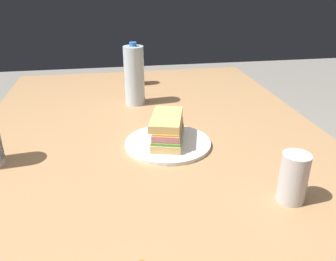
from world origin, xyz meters
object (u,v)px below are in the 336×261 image
Objects in this scene: dining_table at (158,174)px; soda_can_red at (137,72)px; paper_plate at (168,143)px; sandwich at (168,129)px; water_bottle_tall at (134,76)px; soda_can_silver at (293,178)px.

dining_table is 0.72m from soda_can_red.
soda_can_red is (0.66, 0.04, 0.05)m from paper_plate.
soda_can_red is at bearing -0.30° from dining_table.
sandwich is 0.66m from soda_can_red.
water_bottle_tall reaches higher than sandwich.
water_bottle_tall is (0.39, 0.07, 0.11)m from paper_plate.
water_bottle_tall is at bearing 23.11° from soda_can_silver.
paper_plate is 0.41m from soda_can_silver.
paper_plate is 1.33× the size of sandwich.
paper_plate is 2.19× the size of soda_can_red.
paper_plate reaches higher than dining_table.
dining_table is 9.45× the size of sandwich.
water_bottle_tall is (0.45, 0.03, 0.19)m from dining_table.
water_bottle_tall is at bearing 172.89° from soda_can_red.
water_bottle_tall is at bearing 3.75° from dining_table.
sandwich is (0.00, 0.00, 0.05)m from paper_plate.
paper_plate is (0.05, -0.04, 0.08)m from dining_table.
water_bottle_tall reaches higher than soda_can_silver.
water_bottle_tall is 0.79m from soda_can_silver.
paper_plate is 0.66m from soda_can_red.
soda_can_silver is at bearing -164.43° from soda_can_red.
paper_plate is at bearing -36.58° from dining_table.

